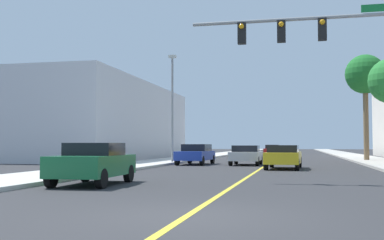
# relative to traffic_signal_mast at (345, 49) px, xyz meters

# --- Properties ---
(ground) EXTENTS (192.00, 192.00, 0.00)m
(ground) POSITION_rel_traffic_signal_mast_xyz_m (-3.87, 32.81, -4.93)
(ground) COLOR #2D2D30
(sidewalk_left) EXTENTS (3.68, 168.00, 0.15)m
(sidewalk_left) POSITION_rel_traffic_signal_mast_xyz_m (-12.06, 32.81, -4.86)
(sidewalk_left) COLOR beige
(sidewalk_left) RESTS_ON ground
(sidewalk_right) EXTENTS (3.68, 168.00, 0.15)m
(sidewalk_right) POSITION_rel_traffic_signal_mast_xyz_m (4.32, 32.81, -4.86)
(sidewalk_right) COLOR #B2ADA3
(sidewalk_right) RESTS_ON ground
(lane_marking_center) EXTENTS (0.16, 144.00, 0.01)m
(lane_marking_center) POSITION_rel_traffic_signal_mast_xyz_m (-3.87, 32.81, -4.93)
(lane_marking_center) COLOR yellow
(lane_marking_center) RESTS_ON ground
(building_left_near) EXTENTS (12.90, 26.61, 7.26)m
(building_left_near) POSITION_rel_traffic_signal_mast_xyz_m (-21.83, 25.58, -1.30)
(building_left_near) COLOR silver
(building_left_near) RESTS_ON ground
(traffic_signal_mast) EXTENTS (8.76, 0.36, 6.41)m
(traffic_signal_mast) POSITION_rel_traffic_signal_mast_xyz_m (0.00, 0.00, 0.00)
(traffic_signal_mast) COLOR gray
(traffic_signal_mast) RESTS_ON sidewalk_right
(street_lamp) EXTENTS (0.56, 0.28, 7.83)m
(street_lamp) POSITION_rel_traffic_signal_mast_xyz_m (-10.72, 15.29, -0.45)
(street_lamp) COLOR gray
(street_lamp) RESTS_ON sidewalk_left
(palm_far) EXTENTS (3.21, 3.21, 8.61)m
(palm_far) POSITION_rel_traffic_signal_mast_xyz_m (3.68, 22.52, 2.09)
(palm_far) COLOR brown
(palm_far) RESTS_ON sidewalk_right
(car_yellow) EXTENTS (2.04, 4.53, 1.36)m
(car_yellow) POSITION_rel_traffic_signal_mast_xyz_m (-2.56, 9.47, -4.20)
(car_yellow) COLOR gold
(car_yellow) RESTS_ON ground
(car_silver) EXTENTS (1.97, 4.04, 1.33)m
(car_silver) POSITION_rel_traffic_signal_mast_xyz_m (-5.20, 14.12, -4.23)
(car_silver) COLOR #BCBCC1
(car_silver) RESTS_ON ground
(car_red) EXTENTS (2.05, 4.59, 1.36)m
(car_red) POSITION_rel_traffic_signal_mast_xyz_m (-5.08, 45.34, -4.22)
(car_red) COLOR red
(car_red) RESTS_ON ground
(car_green) EXTENTS (2.04, 3.88, 1.45)m
(car_green) POSITION_rel_traffic_signal_mast_xyz_m (-8.71, -2.87, -4.18)
(car_green) COLOR #196638
(car_green) RESTS_ON ground
(car_blue) EXTENTS (2.05, 4.51, 1.42)m
(car_blue) POSITION_rel_traffic_signal_mast_xyz_m (-8.74, 14.30, -4.18)
(car_blue) COLOR #1E389E
(car_blue) RESTS_ON ground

